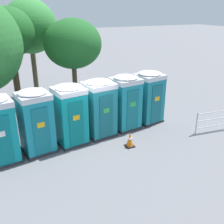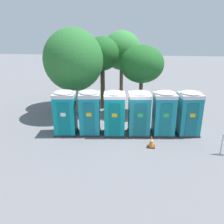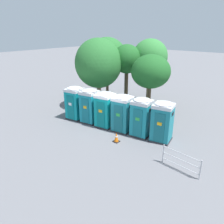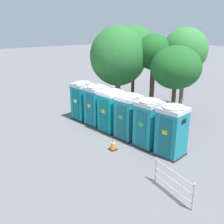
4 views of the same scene
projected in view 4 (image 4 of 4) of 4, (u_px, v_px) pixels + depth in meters
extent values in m
plane|color=slate|center=(122.00, 133.00, 15.23)|extent=(120.00, 120.00, 0.00)
cube|color=#2D2D33|center=(83.00, 118.00, 17.52)|extent=(1.39, 1.37, 0.10)
cube|color=#0C8D96|center=(83.00, 102.00, 17.17)|extent=(1.32, 1.31, 2.10)
cube|color=#096E75|center=(76.00, 105.00, 16.81)|extent=(0.63, 0.13, 1.85)
cube|color=white|center=(75.00, 101.00, 16.71)|extent=(0.28, 0.05, 0.20)
cube|color=black|center=(88.00, 93.00, 16.54)|extent=(0.08, 0.36, 0.20)
cube|color=silver|center=(82.00, 85.00, 16.80)|extent=(1.36, 1.35, 0.20)
ellipsoid|color=silver|center=(82.00, 83.00, 16.75)|extent=(1.29, 1.28, 0.18)
cube|color=#2D2D33|center=(97.00, 123.00, 16.57)|extent=(1.35, 1.37, 0.10)
cube|color=teal|center=(97.00, 107.00, 16.22)|extent=(1.29, 1.31, 2.10)
cube|color=#106A79|center=(89.00, 110.00, 15.85)|extent=(0.61, 0.13, 1.85)
cube|color=yellow|center=(89.00, 106.00, 15.75)|extent=(0.28, 0.05, 0.20)
cube|color=black|center=(103.00, 97.00, 15.60)|extent=(0.08, 0.36, 0.20)
cube|color=silver|center=(96.00, 89.00, 15.85)|extent=(1.32, 1.35, 0.20)
ellipsoid|color=silver|center=(96.00, 86.00, 15.80)|extent=(1.26, 1.28, 0.18)
cube|color=#2D2D33|center=(111.00, 130.00, 15.56)|extent=(1.34, 1.36, 0.10)
cube|color=#0B8E91|center=(111.00, 112.00, 15.21)|extent=(1.27, 1.30, 2.10)
cube|color=#086F71|center=(103.00, 116.00, 14.85)|extent=(0.61, 0.12, 1.85)
cube|color=yellow|center=(103.00, 111.00, 14.75)|extent=(0.28, 0.05, 0.20)
cube|color=black|center=(118.00, 102.00, 14.58)|extent=(0.08, 0.36, 0.20)
cube|color=silver|center=(111.00, 93.00, 14.84)|extent=(1.31, 1.34, 0.20)
ellipsoid|color=silver|center=(111.00, 91.00, 14.79)|extent=(1.25, 1.27, 0.18)
cube|color=#2D2D33|center=(128.00, 137.00, 14.61)|extent=(1.37, 1.36, 0.10)
cube|color=teal|center=(128.00, 118.00, 14.25)|extent=(1.30, 1.29, 2.10)
cube|color=#13606B|center=(121.00, 122.00, 13.90)|extent=(0.63, 0.12, 1.85)
cube|color=green|center=(121.00, 117.00, 13.80)|extent=(0.28, 0.05, 0.20)
cube|color=black|center=(137.00, 108.00, 13.61)|extent=(0.07, 0.36, 0.20)
cube|color=silver|center=(129.00, 98.00, 13.89)|extent=(1.34, 1.33, 0.20)
ellipsoid|color=silver|center=(129.00, 95.00, 13.84)|extent=(1.28, 1.27, 0.18)
cube|color=#2D2D33|center=(148.00, 145.00, 13.66)|extent=(1.33, 1.35, 0.10)
cube|color=teal|center=(148.00, 125.00, 13.30)|extent=(1.27, 1.28, 2.10)
cube|color=#126A77|center=(141.00, 129.00, 12.95)|extent=(0.62, 0.11, 1.85)
cube|color=green|center=(141.00, 124.00, 12.85)|extent=(0.28, 0.05, 0.20)
cube|color=black|center=(158.00, 114.00, 12.67)|extent=(0.07, 0.36, 0.20)
cube|color=silver|center=(150.00, 103.00, 12.93)|extent=(1.30, 1.32, 0.20)
ellipsoid|color=silver|center=(150.00, 100.00, 12.89)|extent=(1.24, 1.26, 0.18)
cube|color=#2D2D33|center=(170.00, 154.00, 12.70)|extent=(1.40, 1.39, 0.10)
cube|color=teal|center=(172.00, 133.00, 12.35)|extent=(1.33, 1.33, 2.10)
cube|color=#13616D|center=(164.00, 138.00, 11.98)|extent=(0.63, 0.14, 1.85)
cube|color=yellow|center=(165.00, 133.00, 11.88)|extent=(0.28, 0.06, 0.20)
cube|color=black|center=(184.00, 121.00, 11.72)|extent=(0.09, 0.36, 0.20)
cube|color=silver|center=(173.00, 110.00, 11.98)|extent=(1.37, 1.37, 0.20)
ellipsoid|color=silver|center=(174.00, 107.00, 11.93)|extent=(1.31, 1.30, 0.18)
cylinder|color=brown|center=(182.00, 87.00, 18.80)|extent=(0.29, 0.29, 3.48)
ellipsoid|color=#337F38|center=(185.00, 50.00, 17.97)|extent=(3.06, 3.06, 3.04)
cylinder|color=#4C3826|center=(133.00, 81.00, 20.73)|extent=(0.26, 0.26, 3.45)
ellipsoid|color=#286B2D|center=(134.00, 47.00, 19.89)|extent=(3.50, 3.50, 3.21)
cylinder|color=#4C3826|center=(173.00, 102.00, 16.10)|extent=(0.26, 0.26, 2.89)
ellipsoid|color=#1E5B23|center=(176.00, 67.00, 15.41)|extent=(2.98, 2.98, 2.56)
cylinder|color=#4C3826|center=(152.00, 86.00, 18.79)|extent=(0.33, 0.33, 3.51)
ellipsoid|color=#1E5B23|center=(154.00, 52.00, 18.01)|extent=(2.44, 2.44, 2.46)
cylinder|color=brown|center=(118.00, 91.00, 19.14)|extent=(0.36, 0.36, 2.74)
ellipsoid|color=#286B2D|center=(118.00, 56.00, 18.33)|extent=(3.96, 3.96, 4.14)
cube|color=black|center=(113.00, 149.00, 13.22)|extent=(0.36, 0.36, 0.04)
cone|color=orange|center=(113.00, 143.00, 13.12)|extent=(0.28, 0.28, 0.60)
cylinder|color=white|center=(113.00, 143.00, 13.11)|extent=(0.17, 0.17, 0.07)
cylinder|color=#B7B7BC|center=(156.00, 170.00, 10.42)|extent=(0.06, 0.06, 1.05)
cylinder|color=#B7B7BC|center=(193.00, 197.00, 8.77)|extent=(0.06, 0.06, 1.05)
cylinder|color=#B7B7BC|center=(174.00, 172.00, 9.46)|extent=(1.99, 0.25, 0.04)
cylinder|color=#B7B7BC|center=(173.00, 181.00, 9.57)|extent=(1.99, 0.25, 0.04)
cylinder|color=#B7B7BC|center=(173.00, 189.00, 9.68)|extent=(1.99, 0.25, 0.04)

